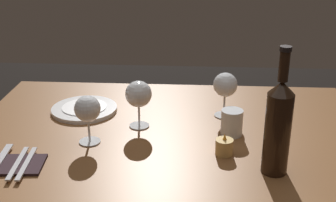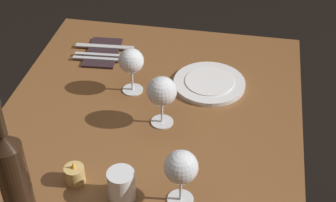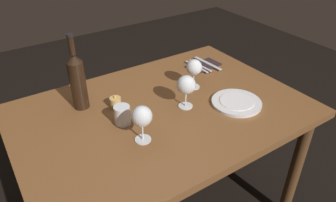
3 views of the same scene
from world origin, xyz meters
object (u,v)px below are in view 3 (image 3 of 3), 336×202
Objects in this scene: fork_inner at (200,66)px; votive_candle at (116,103)px; folded_napkin at (203,66)px; water_tumbler at (123,116)px; wine_glass_centre at (186,85)px; wine_glass_left at (142,117)px; dinner_plate at (236,102)px; table_knife at (208,63)px; wine_glass_right at (194,68)px; fork_outer at (197,67)px; wine_bottle at (78,80)px.

votive_candle is at bearing -169.75° from fork_inner.
folded_napkin is 1.10× the size of fork_inner.
fork_inner is (-0.03, 0.00, 0.01)m from folded_napkin.
wine_glass_centre is at bearing -7.30° from water_tumbler.
wine_glass_left is 0.51m from dinner_plate.
table_knife is (0.15, 0.39, 0.00)m from dinner_plate.
wine_glass_right is 0.42m from votive_candle.
wine_glass_centre is 0.31m from water_tumbler.
wine_glass_right reaches higher than fork_inner.
water_tumbler is 0.53m from dinner_plate.
wine_glass_centre is 0.45m from folded_napkin.
wine_glass_left is 0.16m from water_tumbler.
water_tumbler is at bearing -159.13° from folded_napkin.
table_knife is at bearing -0.00° from fork_outer.
wine_glass_left and wine_glass_centre have the same top height.
folded_napkin is (0.63, 0.24, -0.03)m from water_tumbler.
wine_glass_right is at bearing -7.23° from votive_candle.
dinner_plate reaches higher than fork_outer.
folded_napkin is at bearing 180.00° from table_knife.
wine_glass_centre is 0.88× the size of fork_outer.
votive_candle is at bearing -169.29° from fork_outer.
water_tumbler is at bearing -102.36° from votive_candle.
fork_inner and fork_outer have the same top height.
wine_glass_left reaches higher than wine_glass_right.
votive_candle is 0.32× the size of table_knife.
water_tumbler is (-0.30, 0.04, -0.07)m from wine_glass_centre.
water_tumbler is 1.25× the size of votive_candle.
wine_glass_right is 0.29m from table_knife.
wine_bottle is 0.69m from fork_outer.
water_tumbler is 0.40× the size of table_knife.
fork_outer is at bearing 33.98° from wine_glass_left.
votive_candle is 0.64m from table_knife.
votive_candle is 0.37× the size of fork_outer.
wine_glass_left is 0.38m from wine_bottle.
wine_bottle is at bearing 165.52° from wine_glass_right.
folded_napkin is (0.33, 0.28, -0.11)m from wine_glass_centre.
dinner_plate is 0.40m from fork_inner.
wine_glass_left is at bearing -148.24° from folded_napkin.
fork_outer and table_knife have the same top height.
wine_glass_centre is at bearing -33.23° from wine_bottle.
wine_bottle reaches higher than votive_candle.
folded_napkin is 0.94× the size of table_knife.
wine_glass_left is 0.99× the size of wine_glass_centre.
table_knife is at bearing 37.67° from wine_glass_centre.
wine_glass_left is 0.71m from fork_inner.
wine_glass_right is 0.77× the size of folded_napkin.
votive_candle is 0.56m from dinner_plate.
wine_bottle is 0.19m from votive_candle.
wine_bottle is 1.78× the size of folded_napkin.
votive_candle is 0.56m from fork_outer.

